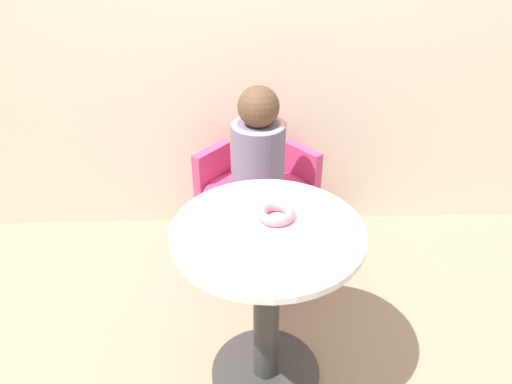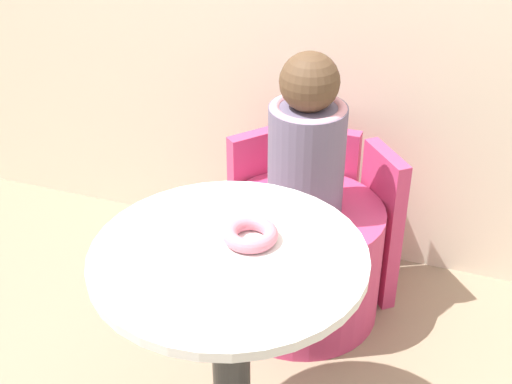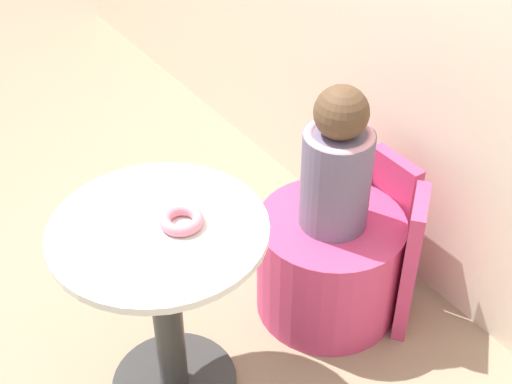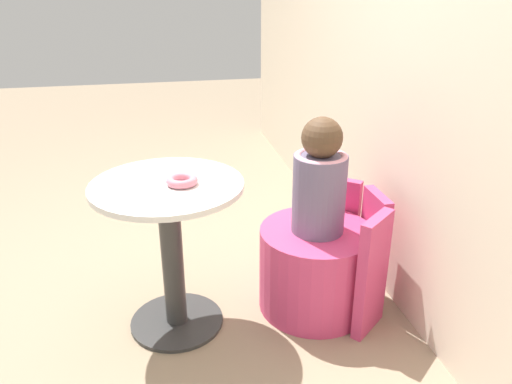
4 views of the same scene
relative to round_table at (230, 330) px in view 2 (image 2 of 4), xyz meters
name	(u,v)px [view 2 (image 2 of 4)]	position (x,y,z in m)	size (l,w,h in m)	color
round_table	(230,330)	(0.00, 0.00, 0.00)	(0.65, 0.65, 0.72)	#333333
tub_chair	(302,261)	(0.00, 0.68, -0.27)	(0.54, 0.54, 0.42)	#D13D70
booth_backrest	(320,208)	(0.00, 0.90, -0.19)	(0.64, 0.23, 0.58)	#D13D70
child_figure	(307,142)	(0.00, 0.68, 0.19)	(0.24, 0.24, 0.54)	slate
donut	(250,234)	(0.03, 0.06, 0.26)	(0.13, 0.13, 0.04)	pink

